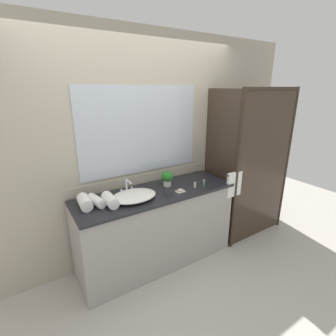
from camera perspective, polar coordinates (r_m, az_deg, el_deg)
name	(u,v)px	position (r m, az deg, el deg)	size (l,w,h in m)	color
ground_plane	(158,260)	(3.22, -2.40, -20.33)	(8.00, 8.00, 0.00)	#B7B2A8
wall_back_with_mirror	(141,150)	(2.91, -6.16, 4.20)	(4.40, 0.06, 2.60)	#B2A893
vanity_cabinet	(157,227)	(2.97, -2.61, -13.40)	(1.80, 0.58, 0.90)	#9E9993
shower_enclosure	(250,167)	(3.37, 18.16, 0.29)	(1.20, 0.59, 2.00)	#2D2319
sink_basin	(134,196)	(2.59, -7.85, -6.33)	(0.48, 0.35, 0.07)	white
faucet	(127,189)	(2.72, -9.35, -4.67)	(0.17, 0.15, 0.17)	silver
potted_plant	(167,178)	(2.88, -0.16, -2.20)	(0.14, 0.14, 0.18)	beige
soap_dish	(180,191)	(2.75, 2.83, -5.21)	(0.10, 0.07, 0.04)	silver
amenity_bottle_conditioner	(195,184)	(2.87, 6.17, -3.67)	(0.03, 0.03, 0.09)	silver
amenity_bottle_lotion	(204,183)	(2.92, 8.21, -3.45)	(0.03, 0.03, 0.08)	#4C7056
rolled_towel_near_edge	(85,202)	(2.52, -18.50, -7.41)	(0.11, 0.11, 0.23)	white
rolled_towel_middle	(97,201)	(2.54, -16.01, -7.22)	(0.09, 0.09, 0.23)	white
rolled_towel_far_edge	(110,200)	(2.50, -13.09, -7.17)	(0.11, 0.11, 0.23)	white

